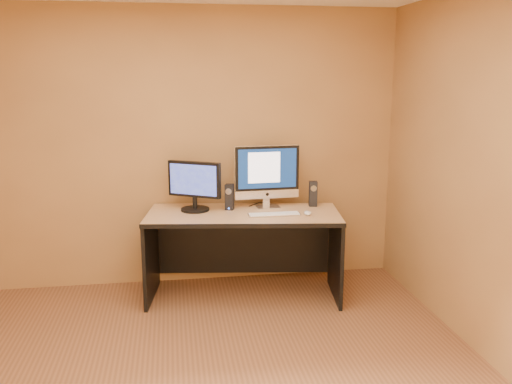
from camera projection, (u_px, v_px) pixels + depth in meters
walls at (199, 194)px, 3.15m from camera, size 4.00×4.00×2.60m
desk at (244, 255)px, 4.86m from camera, size 1.78×0.97×0.78m
imac at (268, 176)px, 4.93m from camera, size 0.61×0.26×0.58m
second_monitor at (195, 186)px, 4.82m from camera, size 0.57×0.47×0.44m
speaker_left at (230, 197)px, 4.88m from camera, size 0.09×0.10×0.23m
speaker_right at (313, 194)px, 5.01m from camera, size 0.08×0.08×0.23m
keyboard at (274, 214)px, 4.69m from camera, size 0.46×0.13×0.02m
mouse at (308, 213)px, 4.71m from camera, size 0.07×0.11×0.04m
cable_a at (267, 204)px, 5.08m from camera, size 0.09×0.22×0.01m
cable_b at (255, 204)px, 5.09m from camera, size 0.13×0.15×0.01m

